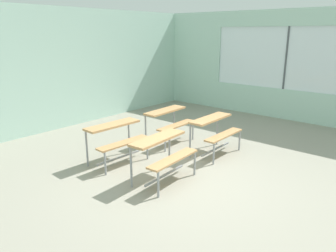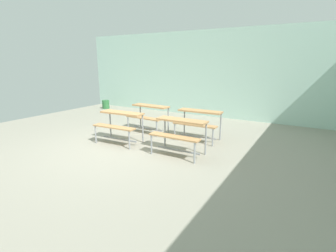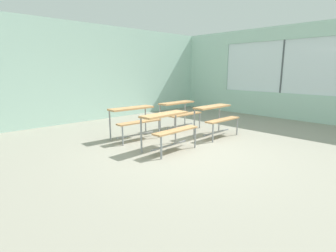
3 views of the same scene
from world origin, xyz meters
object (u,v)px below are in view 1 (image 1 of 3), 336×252
(desk_bench_r1c1, at_px, (169,118))
(desk_bench_r0c1, at_px, (215,127))
(desk_bench_r0c0, at_px, (163,149))
(desk_bench_r1c0, at_px, (117,134))

(desk_bench_r1c1, bearing_deg, desk_bench_r0c1, -87.30)
(desk_bench_r0c0, distance_m, desk_bench_r0c1, 1.62)
(desk_bench_r1c0, bearing_deg, desk_bench_r0c0, -88.22)
(desk_bench_r0c0, height_order, desk_bench_r1c0, same)
(desk_bench_r0c0, bearing_deg, desk_bench_r1c1, 34.33)
(desk_bench_r1c0, bearing_deg, desk_bench_r0c1, -33.04)
(desk_bench_r0c1, bearing_deg, desk_bench_r1c0, 143.96)
(desk_bench_r0c0, height_order, desk_bench_r0c1, same)
(desk_bench_r1c0, distance_m, desk_bench_r1c1, 1.51)
(desk_bench_r0c0, height_order, desk_bench_r1c1, same)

